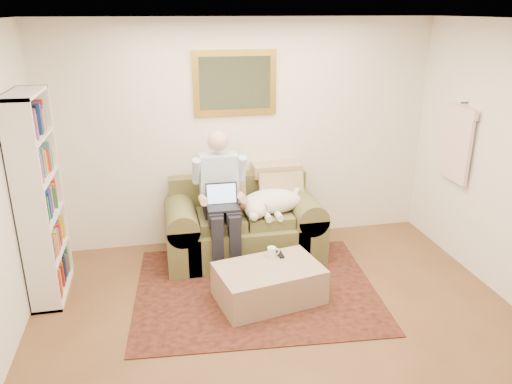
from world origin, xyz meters
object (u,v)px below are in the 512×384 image
object	(u,v)px
laptop	(222,201)
sleeping_dog	(272,201)
bookshelf	(39,199)
ottoman	(269,283)
coffee_mug	(272,252)
seated_man	(222,202)
sofa	(243,230)

from	to	relation	value
laptop	sleeping_dog	size ratio (longest dim) A/B	0.47
sleeping_dog	bookshelf	world-z (taller)	bookshelf
ottoman	coffee_mug	distance (m)	0.32
ottoman	laptop	bearing A→B (deg)	113.28
coffee_mug	seated_man	bearing A→B (deg)	122.61
laptop	bookshelf	distance (m)	1.78
seated_man	ottoman	xyz separation A→B (m)	(0.33, -0.84, -0.55)
bookshelf	seated_man	bearing A→B (deg)	8.65
sofa	seated_man	size ratio (longest dim) A/B	1.19
ottoman	sleeping_dog	bearing A→B (deg)	75.20
sofa	bookshelf	xyz separation A→B (m)	(-2.02, -0.43, 0.70)
coffee_mug	bookshelf	distance (m)	2.27
sofa	sleeping_dog	world-z (taller)	sofa
coffee_mug	bookshelf	size ratio (longest dim) A/B	0.05
sofa	coffee_mug	xyz separation A→B (m)	(0.14, -0.79, 0.11)
laptop	sleeping_dog	bearing A→B (deg)	13.64
sofa	laptop	bearing A→B (deg)	-138.98
seated_man	bookshelf	bearing A→B (deg)	-171.35
sofa	coffee_mug	bearing A→B (deg)	-79.70
laptop	bookshelf	bearing A→B (deg)	-173.51
seated_man	bookshelf	size ratio (longest dim) A/B	0.73
ottoman	coffee_mug	bearing A→B (deg)	70.59
ottoman	bookshelf	world-z (taller)	bookshelf
sofa	ottoman	world-z (taller)	sofa
coffee_mug	bookshelf	bearing A→B (deg)	170.38
sofa	laptop	size ratio (longest dim) A/B	5.15
sofa	ottoman	bearing A→B (deg)	-85.92
sleeping_dog	bookshelf	distance (m)	2.38
laptop	sofa	bearing A→B (deg)	41.02
seated_man	laptop	world-z (taller)	seated_man
laptop	bookshelf	size ratio (longest dim) A/B	0.17
seated_man	sleeping_dog	bearing A→B (deg)	7.13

